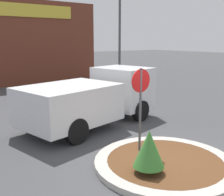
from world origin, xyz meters
TOP-DOWN VIEW (x-y plane):
  - ground_plane at (0.00, 0.00)m, footprint 120.00×120.00m
  - traffic_island at (0.00, 0.00)m, footprint 3.76×3.76m
  - stop_sign at (-0.06, 0.93)m, footprint 0.66×0.07m
  - island_shrub at (-0.84, -0.24)m, footprint 0.76×0.76m
  - utility_truck at (0.52, 4.26)m, footprint 5.99×3.40m
  - light_pole at (6.84, 10.56)m, footprint 0.70×0.30m

SIDE VIEW (x-z plane):
  - ground_plane at x=0.00m, z-range 0.00..0.00m
  - traffic_island at x=0.00m, z-range 0.00..0.16m
  - island_shrub at x=-0.84m, z-range 0.24..1.30m
  - utility_truck at x=0.52m, z-range 0.04..2.17m
  - stop_sign at x=-0.06m, z-range 0.47..3.01m
  - light_pole at x=6.84m, z-range 0.57..7.84m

